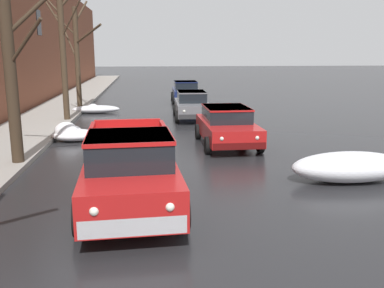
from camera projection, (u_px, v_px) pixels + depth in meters
name	position (u px, v px, depth m)	size (l,w,h in m)	color
left_sidewalk_slab	(35.00, 126.00, 19.30)	(3.04, 80.00, 0.16)	gray
snow_bank_near_corner_left	(96.00, 109.00, 23.79)	(2.63, 0.95, 0.52)	white
snow_bank_along_left_kerb	(350.00, 167.00, 11.22)	(3.19, 1.33, 0.80)	white
snow_bank_mid_block_left	(72.00, 134.00, 16.40)	(1.74, 1.15, 0.75)	white
bare_tree_second_along_sidewalk	(9.00, 57.00, 12.00)	(2.45, 1.10, 6.29)	#382B1E
bare_tree_mid_block	(63.00, 47.00, 19.95)	(2.34, 2.94, 6.76)	#423323
bare_tree_far_down_block	(78.00, 55.00, 24.08)	(2.82, 3.12, 6.30)	#423323
pickup_truck_red_approaching_near_lane	(130.00, 168.00, 9.30)	(2.36, 5.29, 1.76)	red
sedan_red_parked_kerbside_close	(227.00, 125.00, 15.51)	(2.03, 4.13, 1.42)	red
sedan_grey_parked_kerbside_mid	(192.00, 104.00, 21.59)	(1.90, 4.00, 1.42)	slate
sedan_darkblue_parked_far_down_block	(186.00, 91.00, 28.86)	(2.03, 4.10, 1.42)	navy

